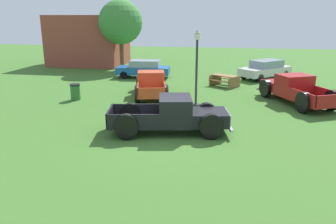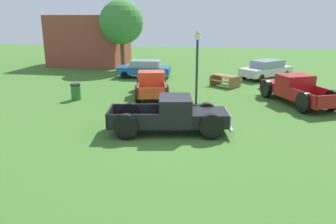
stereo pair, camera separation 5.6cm
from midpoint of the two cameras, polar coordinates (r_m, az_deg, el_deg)
ground_plane at (r=13.83m, az=0.58°, el=-4.03°), size 80.00×80.00×0.00m
pickup_truck_foreground at (r=13.96m, az=1.62°, el=-0.63°), size 5.31×2.77×1.55m
pickup_truck_behind_left at (r=20.22m, az=20.78°, el=3.68°), size 3.95×5.50×1.60m
pickup_truck_behind_right at (r=20.83m, az=-2.77°, el=4.91°), size 2.85×5.10×1.48m
sedan_distant_a at (r=27.28m, az=16.55°, el=7.07°), size 4.32×4.31×1.45m
sedan_distant_b at (r=26.71m, az=-3.99°, el=7.45°), size 4.25×1.97×1.39m
lamp_post_near at (r=17.40m, az=5.06°, el=7.35°), size 0.36×0.36×4.04m
picnic_table at (r=23.70m, az=9.87°, el=5.55°), size 2.32×2.23×0.78m
trash_can at (r=20.28m, az=-15.44°, el=3.37°), size 0.59×0.59×0.95m
oak_tree_east at (r=30.68m, az=-7.95°, el=14.99°), size 3.88×3.88×6.16m
brick_pavilion at (r=34.77m, az=-13.25°, el=11.89°), size 6.98×5.27×4.83m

